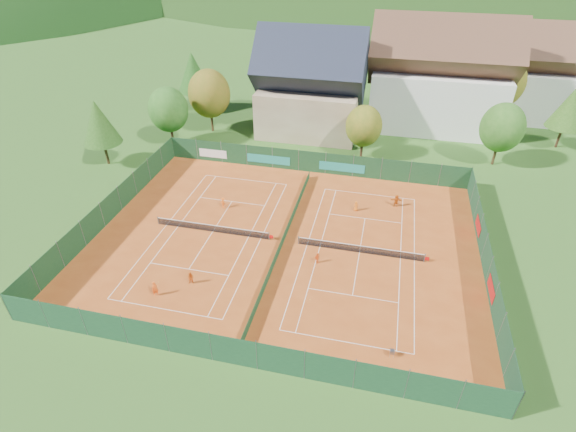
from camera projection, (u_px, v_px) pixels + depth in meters
The scene contains 33 objects.
ground at pixel (284, 242), 47.51m from camera, with size 600.00×600.00×0.00m, color #29551A.
clay_pad at pixel (284, 242), 47.50m from camera, with size 40.00×32.00×0.01m, color #A74718.
court_markings_left at pixel (213, 232), 49.01m from camera, with size 11.03×23.83×0.00m.
court_markings_right at pixel (359, 253), 45.98m from camera, with size 11.03×23.83×0.00m.
tennis_net_left at pixel (214, 228), 48.70m from camera, with size 13.30×0.10×1.02m.
tennis_net_right at pixel (361, 249), 45.67m from camera, with size 13.30×0.10×1.02m.
court_divider at pixel (284, 238), 47.22m from camera, with size 0.03×28.80×1.00m.
fence_north at pixel (309, 162), 59.69m from camera, with size 40.00×0.10×3.00m.
fence_south at pixel (233, 351), 33.74m from camera, with size 40.00×0.04×3.00m.
fence_west at pixel (111, 207), 50.45m from camera, with size 0.04×32.00×3.00m.
fence_east at pixel (487, 258), 42.93m from camera, with size 0.09×32.00×3.00m.
chalet at pixel (311, 89), 68.61m from camera, with size 16.20×12.00×16.00m.
hotel_block_a at pixel (439, 81), 69.43m from camera, with size 21.60×11.00×17.25m.
hotel_block_b at pixel (524, 77), 73.67m from camera, with size 17.28×10.00×15.50m.
tree_west_front at pixel (168, 110), 64.81m from camera, with size 5.72×5.72×8.69m.
tree_west_mid at pixel (209, 94), 68.53m from camera, with size 6.44×6.44×9.78m.
tree_west_back at pixel (193, 72), 75.75m from camera, with size 5.60×5.60×10.00m.
tree_center at pixel (364, 126), 61.51m from camera, with size 5.01×5.01×7.60m.
tree_east_front at pixel (502, 128), 59.34m from camera, with size 5.72×5.72×8.69m.
tree_east_mid at pixel (570, 108), 63.53m from camera, with size 5.04×5.04×9.00m.
tree_west_side at pixel (99, 122), 59.11m from camera, with size 5.04×5.04×9.00m.
tree_east_back at pixel (502, 82), 71.13m from camera, with size 7.15×7.15×10.86m.
mountain_backdrop at pixel (431, 61), 252.84m from camera, with size 820.00×530.00×242.00m.
ball_hopper at pixel (392, 352), 34.89m from camera, with size 0.34×0.34×0.80m.
loose_ball_0 at pixel (158, 282), 42.27m from camera, with size 0.07×0.07×0.07m, color #CCD833.
loose_ball_1 at pixel (310, 300), 40.34m from camera, with size 0.07×0.07×0.07m, color #CCD833.
loose_ball_2 at pixel (315, 212), 52.25m from camera, with size 0.07×0.07×0.07m, color #CCD833.
player_left_near at pixel (155, 289), 40.42m from camera, with size 0.57×0.37×1.55m, color #FF6016.
player_left_mid at pixel (191, 278), 41.73m from camera, with size 0.67×0.52×1.38m, color #CB5212.
player_left_far at pixel (223, 203), 52.72m from camera, with size 0.86×0.50×1.34m, color orange.
player_right_near at pixel (317, 258), 44.34m from camera, with size 0.71×0.29×1.20m, color #F65C15.
player_right_far_a at pixel (356, 206), 52.19m from camera, with size 0.61×0.40×1.26m, color orange.
player_right_far_b at pixel (396, 201), 52.90m from camera, with size 1.42×0.45×1.53m, color #D35F12.
Camera 1 is at (9.09, -36.78, 28.79)m, focal length 28.00 mm.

